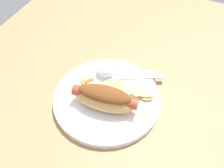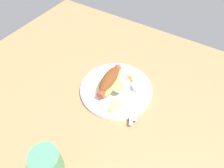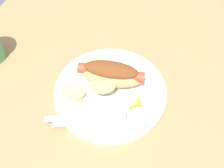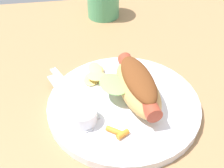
# 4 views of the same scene
# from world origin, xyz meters

# --- Properties ---
(ground_plane) EXTENTS (1.20, 0.90, 0.02)m
(ground_plane) POSITION_xyz_m (0.00, 0.00, -0.01)
(ground_plane) COLOR #9E754C
(plate) EXTENTS (0.27, 0.27, 0.02)m
(plate) POSITION_xyz_m (-0.02, 0.00, 0.01)
(plate) COLOR white
(plate) RESTS_ON ground_plane
(hot_dog) EXTENTS (0.11, 0.16, 0.06)m
(hot_dog) POSITION_xyz_m (-0.01, 0.01, 0.05)
(hot_dog) COLOR tan
(hot_dog) RESTS_ON plate
(sauce_ramekin) EXTENTS (0.05, 0.05, 0.03)m
(sauce_ramekin) POSITION_xyz_m (-0.10, -0.04, 0.03)
(sauce_ramekin) COLOR white
(sauce_ramekin) RESTS_ON plate
(fork) EXTENTS (0.08, 0.15, 0.00)m
(fork) POSITION_xyz_m (-0.11, 0.03, 0.02)
(fork) COLOR silver
(fork) RESTS_ON plate
(knife) EXTENTS (0.07, 0.15, 0.00)m
(knife) POSITION_xyz_m (-0.12, 0.01, 0.02)
(knife) COLOR silver
(knife) RESTS_ON plate
(chips_pile) EXTENTS (0.05, 0.07, 0.02)m
(chips_pile) POSITION_xyz_m (-0.07, 0.08, 0.02)
(chips_pile) COLOR #E7CA71
(chips_pile) RESTS_ON plate
(carrot_garnish) EXTENTS (0.04, 0.03, 0.01)m
(carrot_garnish) POSITION_xyz_m (-0.05, -0.07, 0.02)
(carrot_garnish) COLOR orange
(carrot_garnish) RESTS_ON plate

